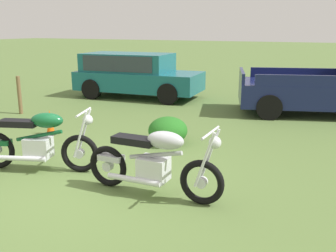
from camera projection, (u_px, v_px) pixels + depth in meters
ground_plane at (87, 186)px, 5.61m from camera, size 120.00×120.00×0.00m
motorcycle_green at (38, 141)px, 6.12m from camera, size 1.94×0.95×1.02m
motorcycle_silver at (154, 162)px, 5.19m from camera, size 2.04×0.64×1.02m
car_teal at (133, 72)px, 12.57m from camera, size 4.17×2.12×1.43m
shrub_low at (168, 130)px, 7.58m from camera, size 0.77×0.79×0.54m
fence_post_wooden at (19, 95)px, 10.18m from camera, size 0.10×0.10×1.01m
traffic_cone at (50, 123)px, 8.27m from camera, size 0.25×0.25×0.53m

